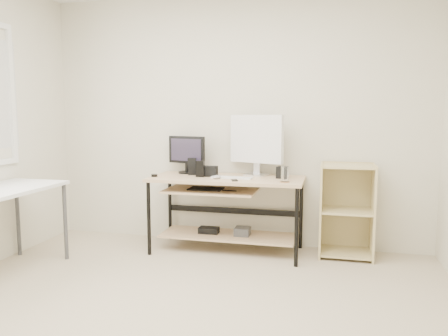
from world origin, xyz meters
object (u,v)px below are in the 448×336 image
at_px(side_table, 4,197).
at_px(white_imac, 256,141).
at_px(black_monitor, 187,152).
at_px(desk, 224,198).
at_px(audio_controller, 200,169).
at_px(shelf_unit, 346,209).

distance_m(side_table, white_imac, 2.34).
bearing_deg(black_monitor, side_table, -117.76).
xyz_separation_m(desk, audio_controller, (-0.24, -0.04, 0.29)).
bearing_deg(desk, shelf_unit, 7.77).
height_order(desk, side_table, same).
distance_m(desk, black_monitor, 0.65).
relative_size(desk, side_table, 1.50).
distance_m(desk, white_imac, 0.66).
height_order(black_monitor, white_imac, white_imac).
height_order(desk, shelf_unit, shelf_unit).
bearing_deg(desk, side_table, -147.35).
distance_m(side_table, black_monitor, 1.76).
relative_size(side_table, audio_controller, 6.22).
height_order(white_imac, audio_controller, white_imac).
xyz_separation_m(desk, white_imac, (0.29, 0.18, 0.56)).
bearing_deg(shelf_unit, black_monitor, 179.10).
relative_size(shelf_unit, white_imac, 1.47).
relative_size(black_monitor, audio_controller, 2.61).
distance_m(side_table, shelf_unit, 3.09).
bearing_deg(black_monitor, audio_controller, -30.13).
height_order(desk, white_imac, white_imac).
height_order(side_table, white_imac, white_imac).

